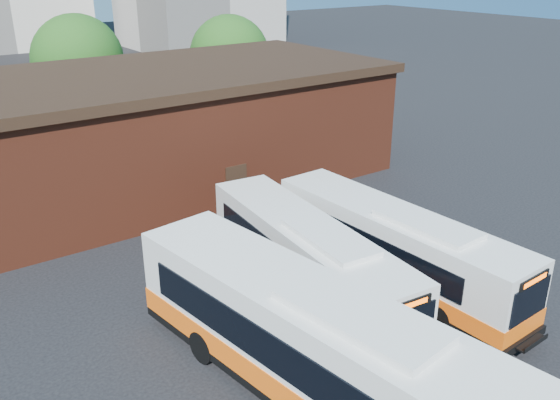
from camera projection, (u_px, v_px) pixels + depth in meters
ground at (393, 378)px, 18.23m from camera, size 220.00×220.00×0.00m
bus_midwest at (312, 350)px, 16.81m from camera, size 4.57×13.90×3.73m
bus_mideast at (307, 263)px, 22.13m from camera, size 3.52×11.76×3.16m
bus_east at (395, 250)px, 23.02m from camera, size 2.88×11.84×3.20m
transit_worker at (429, 375)px, 17.05m from camera, size 0.48×0.68×1.75m
depot_building at (130, 132)px, 32.03m from camera, size 28.60×12.60×6.40m
tree_mid at (78, 60)px, 42.94m from camera, size 6.56×6.56×8.36m
tree_east at (230, 55)px, 46.70m from camera, size 6.24×6.24×7.96m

